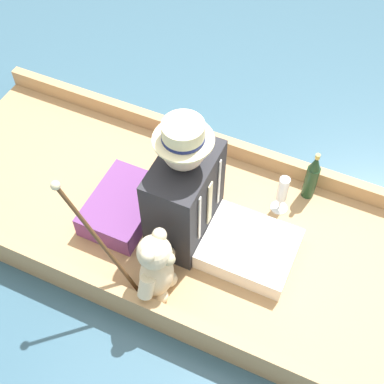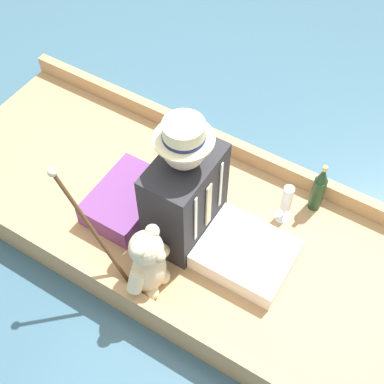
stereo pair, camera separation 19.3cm
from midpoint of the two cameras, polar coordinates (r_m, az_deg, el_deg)
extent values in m
plane|color=#385B70|center=(3.07, -2.13, -4.51)|extent=(16.00, 16.00, 0.00)
cube|color=tan|center=(3.03, -2.17, -3.95)|extent=(1.20, 3.12, 0.11)
cube|color=tan|center=(3.25, 2.16, 4.81)|extent=(0.06, 3.12, 0.11)
cube|color=tan|center=(2.70, -7.63, -11.88)|extent=(0.06, 3.12, 0.11)
cube|color=#6B3875|center=(2.99, -9.23, -1.58)|extent=(0.47, 0.33, 0.14)
cube|color=white|center=(2.83, 4.17, -6.12)|extent=(0.40, 0.48, 0.11)
cube|color=#232328|center=(2.72, -2.79, -0.89)|extent=(0.44, 0.26, 0.56)
cube|color=beige|center=(2.65, -0.18, -1.34)|extent=(0.04, 0.01, 0.31)
cube|color=white|center=(2.70, 0.88, 0.93)|extent=(0.02, 0.01, 0.34)
cube|color=white|center=(2.57, -1.34, -2.98)|extent=(0.02, 0.01, 0.34)
sphere|color=beige|center=(2.42, -3.14, 4.46)|extent=(0.20, 0.20, 0.20)
cylinder|color=beige|center=(2.37, -3.21, 5.51)|extent=(0.28, 0.28, 0.01)
cylinder|color=beige|center=(2.34, -3.27, 6.33)|extent=(0.19, 0.19, 0.09)
cylinder|color=navy|center=(2.36, -3.23, 5.79)|extent=(0.20, 0.20, 0.02)
ellipsoid|color=beige|center=(2.66, -5.88, -8.83)|extent=(0.20, 0.16, 0.29)
sphere|color=beige|center=(2.48, -6.28, -6.52)|extent=(0.17, 0.17, 0.17)
sphere|color=tan|center=(2.47, -4.80, -7.27)|extent=(0.07, 0.07, 0.07)
sphere|color=beige|center=(2.45, -5.76, -4.71)|extent=(0.07, 0.07, 0.07)
sphere|color=beige|center=(2.40, -7.07, -6.84)|extent=(0.07, 0.07, 0.07)
cylinder|color=beige|center=(2.66, -4.91, -6.53)|extent=(0.11, 0.07, 0.13)
cylinder|color=beige|center=(2.58, -7.07, -10.14)|extent=(0.11, 0.07, 0.13)
sphere|color=beige|center=(2.76, -4.43, -9.34)|extent=(0.08, 0.08, 0.08)
sphere|color=beige|center=(2.73, -5.45, -11.09)|extent=(0.08, 0.08, 0.08)
cylinder|color=silver|center=(3.06, 7.48, -1.75)|extent=(0.10, 0.10, 0.01)
cylinder|color=silver|center=(3.02, 7.57, -1.25)|extent=(0.01, 0.01, 0.08)
cylinder|color=silver|center=(2.92, 7.83, 0.21)|extent=(0.06, 0.06, 0.17)
cylinder|color=brown|center=(2.53, -11.66, -5.73)|extent=(0.02, 0.36, 0.73)
sphere|color=beige|center=(2.31, -16.70, 0.55)|extent=(0.04, 0.04, 0.04)
cylinder|color=#19381E|center=(3.05, 10.78, 0.99)|extent=(0.07, 0.07, 0.23)
cone|color=#19381E|center=(2.93, 11.27, 2.99)|extent=(0.07, 0.07, 0.10)
cylinder|color=gold|center=(2.89, 11.42, 3.63)|extent=(0.03, 0.03, 0.03)
camera|label=1|loc=(0.10, -92.09, -2.78)|focal=50.00mm
camera|label=2|loc=(0.10, 87.91, 2.78)|focal=50.00mm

